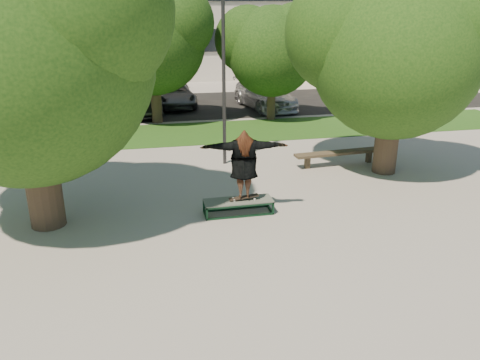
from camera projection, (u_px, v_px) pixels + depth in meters
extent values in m
plane|color=gray|center=(222.00, 226.00, 11.61)|extent=(120.00, 120.00, 0.00)
cube|color=#204E16|center=(206.00, 132.00, 20.53)|extent=(30.00, 4.00, 0.02)
cube|color=black|center=(172.00, 106.00, 26.31)|extent=(40.00, 8.00, 0.01)
cylinder|color=#38281E|center=(40.00, 164.00, 11.15)|extent=(0.84, 0.84, 3.20)
sphere|color=#173C10|center=(24.00, 57.00, 10.31)|extent=(5.80, 5.80, 5.80)
sphere|color=#173C10|center=(77.00, 8.00, 9.69)|extent=(4.06, 4.06, 4.06)
cylinder|color=#38281E|center=(388.00, 128.00, 15.04)|extent=(0.76, 0.76, 3.00)
sphere|color=#173C10|center=(396.00, 55.00, 14.27)|extent=(5.20, 5.20, 5.20)
sphere|color=#173C10|center=(347.00, 32.00, 14.50)|extent=(3.90, 3.90, 3.90)
sphere|color=#173C10|center=(445.00, 23.00, 13.71)|extent=(3.64, 3.64, 3.64)
cylinder|color=#38281E|center=(26.00, 101.00, 19.95)|extent=(0.44, 0.44, 2.80)
sphere|color=black|center=(19.00, 52.00, 19.25)|extent=(4.40, 4.40, 4.40)
sphere|color=black|center=(39.00, 32.00, 18.78)|extent=(3.08, 3.08, 3.08)
cylinder|color=#38281E|center=(156.00, 91.00, 21.93)|extent=(0.50, 0.50, 3.00)
sphere|color=black|center=(153.00, 42.00, 21.17)|extent=(4.80, 4.80, 4.80)
sphere|color=black|center=(125.00, 28.00, 21.39)|extent=(3.60, 3.60, 3.60)
sphere|color=black|center=(177.00, 22.00, 20.66)|extent=(3.36, 3.36, 3.36)
cylinder|color=#38281E|center=(271.00, 93.00, 22.63)|extent=(0.40, 0.40, 2.60)
sphere|color=black|center=(272.00, 52.00, 21.97)|extent=(4.20, 4.20, 4.20)
sphere|color=black|center=(248.00, 40.00, 22.16)|extent=(3.15, 3.15, 3.15)
sphere|color=black|center=(295.00, 36.00, 21.52)|extent=(2.94, 2.94, 2.94)
cylinder|color=#2D2D30|center=(224.00, 77.00, 15.38)|extent=(0.12, 0.12, 6.00)
cube|color=black|center=(132.00, 41.00, 33.11)|extent=(27.60, 0.12, 1.60)
cube|color=white|center=(411.00, 26.00, 34.03)|extent=(15.00, 10.00, 8.00)
cube|color=#475147|center=(238.00, 201.00, 12.24)|extent=(1.80, 0.60, 0.03)
cylinder|color=white|center=(234.00, 201.00, 12.12)|extent=(0.06, 0.03, 0.06)
cylinder|color=white|center=(233.00, 198.00, 12.27)|extent=(0.06, 0.03, 0.06)
cylinder|color=white|center=(255.00, 199.00, 12.23)|extent=(0.06, 0.03, 0.06)
cylinder|color=white|center=(253.00, 197.00, 12.38)|extent=(0.06, 0.03, 0.06)
cube|color=black|center=(244.00, 197.00, 12.24)|extent=(0.78, 0.20, 0.10)
imported|color=#532E23|center=(244.00, 164.00, 11.93)|extent=(2.27, 0.89, 1.80)
cube|color=#453929|center=(307.00, 162.00, 15.83)|extent=(0.17, 0.17, 0.43)
cube|color=#453929|center=(369.00, 156.00, 16.46)|extent=(0.17, 0.17, 0.43)
cube|color=#453929|center=(339.00, 153.00, 16.06)|extent=(3.24, 0.68, 0.09)
imported|color=silver|center=(106.00, 97.00, 24.78)|extent=(1.87, 4.28, 1.44)
imported|color=black|center=(140.00, 102.00, 23.81)|extent=(2.10, 4.25, 1.34)
imported|color=slate|center=(174.00, 95.00, 26.01)|extent=(2.28, 4.70, 1.29)
imported|color=#B4B4B9|center=(264.00, 94.00, 25.49)|extent=(2.88, 5.43, 1.50)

